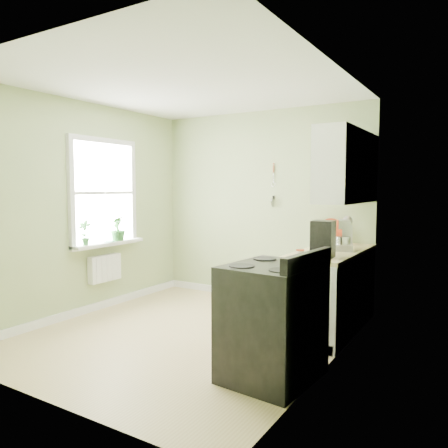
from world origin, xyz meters
The scene contains 21 objects.
floor centered at (0.00, 0.00, -0.01)m, with size 3.20×3.60×0.02m, color tan.
ceiling centered at (0.00, 0.00, 2.71)m, with size 3.20×3.60×0.02m, color white.
wall_back centered at (0.00, 1.81, 1.35)m, with size 3.20×0.02×2.70m, color #A7B97E.
wall_left centered at (-1.61, 0.00, 1.35)m, with size 0.02×3.60×2.70m, color #A7B97E.
wall_right centered at (1.61, 0.00, 1.35)m, with size 0.02×3.60×2.70m, color #A7B97E.
base_cabinets centered at (1.30, 1.00, 0.43)m, with size 0.60×1.60×0.87m, color white.
countertop centered at (1.29, 1.00, 0.89)m, with size 0.64×1.60×0.04m, color beige.
upper_cabinets centered at (1.43, 1.10, 1.85)m, with size 0.35×1.40×0.80m, color white.
window centered at (-1.58, 0.30, 1.55)m, with size 0.06×1.14×1.44m.
window_sill centered at (-1.51, 0.30, 0.88)m, with size 0.18×1.14×0.04m, color white.
radiator centered at (-1.54, 0.25, 0.55)m, with size 0.12×0.50×0.35m, color white.
wall_utensils centered at (0.20, 1.78, 1.56)m, with size 0.02×0.14×0.58m.
stove centered at (1.28, -0.52, 0.50)m, with size 0.77×0.86×1.11m.
stand_mixer centered at (1.41, 1.10, 1.07)m, with size 0.27×0.35×0.39m.
kettle centered at (1.15, 1.72, 1.00)m, with size 0.18×0.10×0.18m.
coffee_maker centered at (1.37, 0.47, 1.09)m, with size 0.24×0.26×0.38m.
red_tray centered at (1.12, 1.51, 1.07)m, with size 0.33×0.33×0.02m, color #BB3B1B.
jar centered at (1.19, 0.30, 0.96)m, with size 0.08×0.08×0.09m.
plant_a centered at (-1.50, -0.10, 1.06)m, with size 0.17×0.11×0.32m, color #286328.
plant_b centered at (-1.50, 0.43, 1.05)m, with size 0.17×0.14×0.31m, color #286328.
plant_c centered at (-1.50, 0.47, 1.07)m, with size 0.19×0.19×0.33m, color #286328.
Camera 1 is at (2.81, -3.81, 1.62)m, focal length 35.00 mm.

